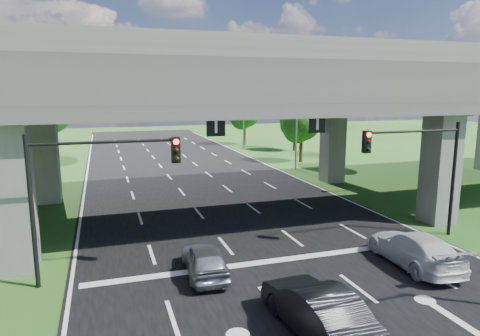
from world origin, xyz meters
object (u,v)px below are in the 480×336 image
streetlight_far (293,109)px  car_silver (205,260)px  signal_right (421,159)px  signal_left (91,179)px  car_white (414,249)px  car_dark (316,309)px  streetlight_beyond (241,104)px

streetlight_far → car_silver: 25.58m
signal_right → signal_left: bearing=180.0°
car_silver → car_white: (8.96, -1.80, 0.07)m
car_dark → car_white: car_dark is taller
signal_left → streetlight_far: bearing=48.2°
streetlight_beyond → signal_left: bearing=-116.4°
signal_right → streetlight_beyond: size_ratio=0.60×
streetlight_far → streetlight_beyond: bearing=90.0°
streetlight_beyond → car_dark: (-11.32, -42.27, -5.03)m
car_silver → car_white: 9.14m
car_dark → signal_left: bearing=-47.1°
streetlight_beyond → car_dark: size_ratio=2.08×
streetlight_far → car_silver: (-13.66, -21.00, -5.15)m
streetlight_far → car_silver: streetlight_far is taller
signal_right → streetlight_beyond: bearing=86.4°
streetlight_far → car_white: 23.83m
car_dark → signal_right: bearing=-149.4°
streetlight_beyond → car_silver: 39.78m
car_silver → car_dark: (2.34, -5.27, 0.13)m
car_dark → car_white: 7.47m
car_silver → car_dark: bearing=116.9°
car_silver → signal_left: bearing=-9.5°
streetlight_far → car_dark: bearing=-113.3°
car_silver → car_white: size_ratio=0.77×
signal_right → car_silver: 11.95m
signal_left → car_silver: (4.26, -0.94, -3.49)m
signal_right → streetlight_far: streetlight_far is taller
streetlight_far → car_white: streetlight_far is taller
streetlight_beyond → car_white: (-4.70, -38.80, -5.08)m
streetlight_far → streetlight_beyond: (0.00, 16.00, 0.00)m
car_dark → car_white: (6.62, 3.46, -0.05)m
car_silver → signal_right: bearing=-172.3°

